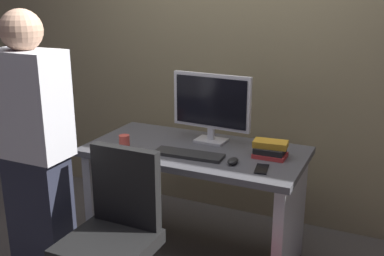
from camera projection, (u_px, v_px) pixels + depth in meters
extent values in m
plane|color=#4C4742|center=(195.00, 253.00, 3.14)|extent=(9.00, 9.00, 0.00)
cube|color=#8C7F5B|center=(239.00, 22.00, 3.37)|extent=(6.40, 0.10, 3.00)
cube|color=#4C4C51|center=(195.00, 151.00, 2.92)|extent=(1.38, 0.71, 0.04)
cube|color=#B2B2B7|center=(115.00, 189.00, 3.29)|extent=(0.06, 0.63, 0.72)
cube|color=#B2B2B7|center=(290.00, 225.00, 2.78)|extent=(0.06, 0.63, 0.72)
cube|color=black|center=(108.00, 246.00, 2.36)|extent=(0.44, 0.44, 0.08)
cube|color=black|center=(126.00, 186.00, 2.45)|extent=(0.40, 0.06, 0.44)
cube|color=#262838|center=(42.00, 224.00, 2.66)|extent=(0.34, 0.20, 0.85)
cube|color=silver|center=(29.00, 104.00, 2.45)|extent=(0.40, 0.24, 0.58)
sphere|color=tan|center=(21.00, 30.00, 2.33)|extent=(0.22, 0.22, 0.22)
cube|color=silver|center=(211.00, 140.00, 3.04)|extent=(0.21, 0.15, 0.02)
cube|color=silver|center=(211.00, 134.00, 3.03)|extent=(0.04, 0.03, 0.08)
cube|color=silver|center=(211.00, 101.00, 2.96)|extent=(0.54, 0.06, 0.36)
cube|color=black|center=(211.00, 102.00, 2.95)|extent=(0.50, 0.03, 0.32)
cube|color=#262626|center=(189.00, 154.00, 2.78)|extent=(0.44, 0.15, 0.02)
ellipsoid|color=black|center=(233.00, 161.00, 2.66)|extent=(0.06, 0.10, 0.03)
cylinder|color=#D84C3F|center=(124.00, 142.00, 2.91)|extent=(0.07, 0.07, 0.09)
cube|color=red|center=(270.00, 155.00, 2.76)|extent=(0.19, 0.14, 0.03)
cube|color=black|center=(270.00, 150.00, 2.76)|extent=(0.18, 0.14, 0.03)
cube|color=gold|center=(271.00, 144.00, 2.76)|extent=(0.21, 0.13, 0.04)
cube|color=black|center=(262.00, 169.00, 2.57)|extent=(0.09, 0.15, 0.01)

